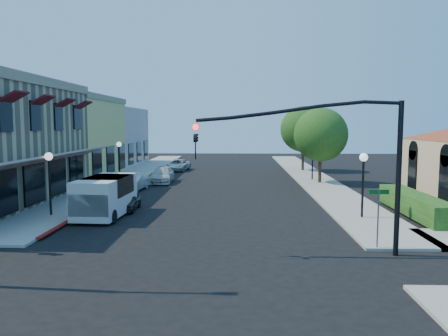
{
  "coord_description": "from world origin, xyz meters",
  "views": [
    {
      "loc": [
        1.85,
        -15.35,
        5.13
      ],
      "look_at": [
        1.01,
        9.48,
        2.6
      ],
      "focal_mm": 35.0,
      "sensor_mm": 36.0,
      "label": 1
    }
  ],
  "objects_px": {
    "street_name_sign": "(378,209)",
    "parked_car_a": "(127,201)",
    "white_van": "(105,194)",
    "parked_car_b": "(134,182)",
    "lamppost_right_near": "(363,169)",
    "parked_car_d": "(178,165)",
    "street_tree_b": "(303,129)",
    "lamppost_left_near": "(49,168)",
    "lamppost_right_far": "(313,150)",
    "signal_mast_arm": "(343,151)",
    "lamppost_left_far": "(119,151)",
    "parked_car_c": "(162,175)",
    "street_tree_a": "(321,135)"
  },
  "relations": [
    {
      "from": "street_name_sign",
      "to": "white_van",
      "type": "bearing_deg",
      "value": 155.39
    },
    {
      "from": "street_tree_a",
      "to": "signal_mast_arm",
      "type": "xyz_separation_m",
      "value": [
        -2.94,
        -20.5,
        -0.11
      ]
    },
    {
      "from": "parked_car_c",
      "to": "lamppost_left_far",
      "type": "bearing_deg",
      "value": -178.77
    },
    {
      "from": "white_van",
      "to": "street_name_sign",
      "type": "bearing_deg",
      "value": -24.61
    },
    {
      "from": "lamppost_left_far",
      "to": "lamppost_right_far",
      "type": "distance_m",
      "value": 17.12
    },
    {
      "from": "parked_car_c",
      "to": "parked_car_a",
      "type": "bearing_deg",
      "value": -90.77
    },
    {
      "from": "lamppost_left_near",
      "to": "parked_car_c",
      "type": "bearing_deg",
      "value": 75.33
    },
    {
      "from": "lamppost_right_near",
      "to": "parked_car_a",
      "type": "xyz_separation_m",
      "value": [
        -13.3,
        2.03,
        -2.19
      ]
    },
    {
      "from": "street_tree_b",
      "to": "street_name_sign",
      "type": "height_order",
      "value": "street_tree_b"
    },
    {
      "from": "street_name_sign",
      "to": "parked_car_c",
      "type": "height_order",
      "value": "street_name_sign"
    },
    {
      "from": "parked_car_d",
      "to": "parked_car_c",
      "type": "bearing_deg",
      "value": -82.93
    },
    {
      "from": "street_name_sign",
      "to": "street_tree_a",
      "type": "bearing_deg",
      "value": 86.24
    },
    {
      "from": "street_name_sign",
      "to": "parked_car_c",
      "type": "xyz_separation_m",
      "value": [
        -12.3,
        19.93,
        -1.04
      ]
    },
    {
      "from": "white_van",
      "to": "parked_car_d",
      "type": "distance_m",
      "value": 23.86
    },
    {
      "from": "lamppost_left_near",
      "to": "parked_car_c",
      "type": "height_order",
      "value": "lamppost_left_near"
    },
    {
      "from": "lamppost_right_near",
      "to": "parked_car_b",
      "type": "distance_m",
      "value": 17.69
    },
    {
      "from": "street_tree_a",
      "to": "parked_car_c",
      "type": "height_order",
      "value": "street_tree_a"
    },
    {
      "from": "street_name_sign",
      "to": "lamppost_left_near",
      "type": "relative_size",
      "value": 0.7
    },
    {
      "from": "white_van",
      "to": "parked_car_b",
      "type": "distance_m",
      "value": 9.5
    },
    {
      "from": "lamppost_right_far",
      "to": "parked_car_b",
      "type": "bearing_deg",
      "value": -156.5
    },
    {
      "from": "parked_car_b",
      "to": "lamppost_right_far",
      "type": "bearing_deg",
      "value": 29.93
    },
    {
      "from": "signal_mast_arm",
      "to": "street_name_sign",
      "type": "relative_size",
      "value": 3.2
    },
    {
      "from": "lamppost_right_far",
      "to": "white_van",
      "type": "height_order",
      "value": "lamppost_right_far"
    },
    {
      "from": "white_van",
      "to": "parked_car_b",
      "type": "relative_size",
      "value": 1.31
    },
    {
      "from": "lamppost_right_far",
      "to": "parked_car_d",
      "type": "height_order",
      "value": "lamppost_right_far"
    },
    {
      "from": "parked_car_a",
      "to": "street_tree_a",
      "type": "bearing_deg",
      "value": 39.87
    },
    {
      "from": "parked_car_c",
      "to": "white_van",
      "type": "bearing_deg",
      "value": -93.65
    },
    {
      "from": "white_van",
      "to": "lamppost_left_near",
      "type": "bearing_deg",
      "value": -177.05
    },
    {
      "from": "signal_mast_arm",
      "to": "parked_car_c",
      "type": "distance_m",
      "value": 23.48
    },
    {
      "from": "lamppost_left_near",
      "to": "parked_car_a",
      "type": "bearing_deg",
      "value": 28.77
    },
    {
      "from": "street_tree_b",
      "to": "lamppost_left_near",
      "type": "distance_m",
      "value": 29.64
    },
    {
      "from": "street_name_sign",
      "to": "lamppost_left_far",
      "type": "height_order",
      "value": "lamppost_left_far"
    },
    {
      "from": "lamppost_right_near",
      "to": "white_van",
      "type": "xyz_separation_m",
      "value": [
        -14.0,
        0.15,
        -1.47
      ]
    },
    {
      "from": "street_tree_b",
      "to": "lamppost_left_far",
      "type": "relative_size",
      "value": 1.97
    },
    {
      "from": "lamppost_right_near",
      "to": "lamppost_left_far",
      "type": "bearing_deg",
      "value": 140.53
    },
    {
      "from": "street_name_sign",
      "to": "parked_car_a",
      "type": "height_order",
      "value": "street_name_sign"
    },
    {
      "from": "lamppost_left_near",
      "to": "white_van",
      "type": "bearing_deg",
      "value": 2.95
    },
    {
      "from": "parked_car_b",
      "to": "parked_car_d",
      "type": "bearing_deg",
      "value": 90.87
    },
    {
      "from": "lamppost_right_far",
      "to": "parked_car_a",
      "type": "xyz_separation_m",
      "value": [
        -13.3,
        -13.97,
        -2.19
      ]
    },
    {
      "from": "street_name_sign",
      "to": "parked_car_a",
      "type": "bearing_deg",
      "value": 147.52
    },
    {
      "from": "street_tree_a",
      "to": "lamppost_right_far",
      "type": "xyz_separation_m",
      "value": [
        -0.3,
        2.0,
        -1.46
      ]
    },
    {
      "from": "street_tree_b",
      "to": "lamppost_left_near",
      "type": "bearing_deg",
      "value": -125.79
    },
    {
      "from": "parked_car_c",
      "to": "street_name_sign",
      "type": "bearing_deg",
      "value": -59.09
    },
    {
      "from": "street_tree_a",
      "to": "lamppost_right_near",
      "type": "distance_m",
      "value": 14.08
    },
    {
      "from": "lamppost_left_far",
      "to": "lamppost_right_near",
      "type": "xyz_separation_m",
      "value": [
        17.0,
        -14.0,
        0.0
      ]
    },
    {
      "from": "lamppost_left_far",
      "to": "lamppost_right_near",
      "type": "relative_size",
      "value": 1.0
    },
    {
      "from": "street_tree_a",
      "to": "lamppost_left_near",
      "type": "distance_m",
      "value": 22.3
    },
    {
      "from": "parked_car_b",
      "to": "street_tree_a",
      "type": "bearing_deg",
      "value": 22.75
    },
    {
      "from": "parked_car_a",
      "to": "parked_car_c",
      "type": "distance_m",
      "value": 12.1
    },
    {
      "from": "lamppost_left_far",
      "to": "white_van",
      "type": "bearing_deg",
      "value": -77.78
    }
  ]
}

